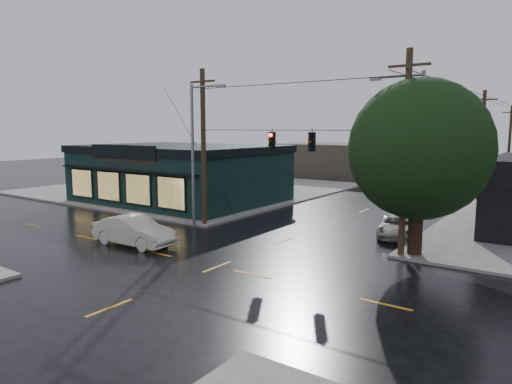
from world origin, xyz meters
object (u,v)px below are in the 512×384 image
Objects in this scene: utility_pole_nw at (205,226)px; suv_silver at (397,226)px; corner_tree at (419,150)px; utility_pole_ne at (400,257)px; sedan_cream at (134,231)px.

utility_pole_nw is 2.26× the size of suv_silver.
corner_tree is 0.86× the size of utility_pole_ne.
sedan_cream is at bearing -154.59° from utility_pole_ne.
suv_silver is (-1.58, 4.26, 0.62)m from utility_pole_ne.
sedan_cream is at bearing -151.92° from suv_silver.
suv_silver is at bearing -50.21° from sedan_cream.
utility_pole_ne is (-0.52, -0.50, -5.37)m from corner_tree.
corner_tree reaches higher than suv_silver.
sedan_cream is (0.22, -6.07, 0.81)m from utility_pole_nw.
utility_pole_nw is at bearing -174.15° from suv_silver.
suv_silver is (11.42, 4.26, 0.62)m from utility_pole_nw.
utility_pole_nw is at bearing -0.85° from sedan_cream.
corner_tree is 15.52m from sedan_cream.
sedan_cream is 1.10× the size of suv_silver.
utility_pole_ne is 2.26× the size of suv_silver.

